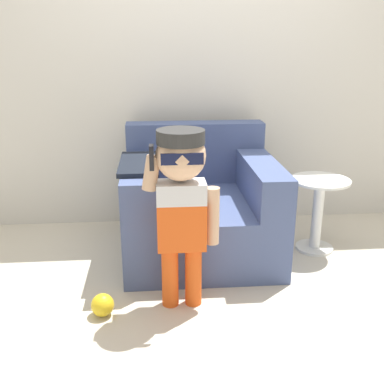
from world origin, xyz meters
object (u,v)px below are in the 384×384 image
(armchair, at_px, (199,208))
(side_table, at_px, (318,208))
(toy_ball, at_px, (103,305))
(person_child, at_px, (182,193))

(armchair, distance_m, side_table, 0.86)
(toy_ball, bearing_deg, side_table, 26.25)
(armchair, bearing_deg, person_child, -103.31)
(toy_ball, bearing_deg, person_child, 10.12)
(armchair, height_order, toy_ball, armchair)
(side_table, distance_m, toy_ball, 1.67)
(armchair, relative_size, side_table, 1.97)
(person_child, distance_m, toy_ball, 0.78)
(side_table, xyz_separation_m, toy_ball, (-1.48, -0.73, -0.26))
(armchair, distance_m, toy_ball, 1.05)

